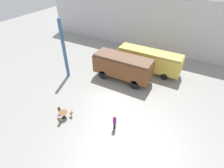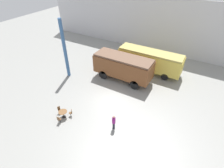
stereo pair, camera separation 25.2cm
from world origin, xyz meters
name	(u,v)px [view 2 (the right image)]	position (x,y,z in m)	size (l,w,h in m)	color
ground_plane	(111,100)	(0.00, 0.00, 0.00)	(80.00, 80.00, 0.00)	gray
backdrop_wall	(158,26)	(0.00, 15.48, 4.50)	(44.00, 0.15, 9.00)	silver
passenger_coach_vintage	(150,60)	(1.49, 8.40, 1.91)	(9.09, 2.43, 3.21)	#E0C64C
passenger_coach_wooden	(123,66)	(-0.89, 4.66, 2.10)	(7.79, 2.78, 3.45)	brown
cafe_table_near	(63,113)	(-3.08, -4.81, 0.62)	(0.90, 0.90, 0.77)	black
cafe_chair_0	(71,112)	(-2.47, -4.26, 0.51)	(0.40, 0.40, 0.87)	black
cafe_chair_1	(59,109)	(-3.86, -4.56, 0.51)	(0.39, 0.37, 0.87)	black
cafe_chair_2	(59,119)	(-2.91, -5.62, 0.51)	(0.36, 0.38, 0.87)	black
visitor_person	(114,122)	(2.28, -3.48, 0.94)	(0.34, 0.34, 1.73)	#262633
support_pillar	(65,50)	(-8.00, 1.69, 4.00)	(0.44, 0.44, 8.00)	#386093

